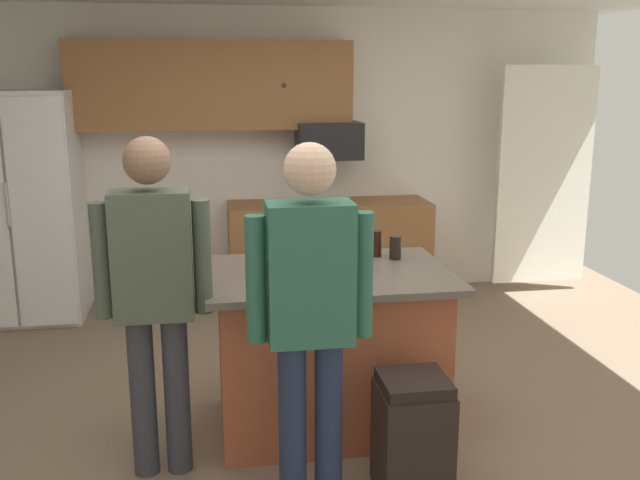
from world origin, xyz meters
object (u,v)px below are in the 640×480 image
(glass_stout_tall, at_px, (265,251))
(trash_bin, at_px, (412,436))
(refrigerator, at_px, (21,207))
(microwave_over_range, at_px, (329,140))
(kitchen_island, at_px, (328,348))
(mug_blue_stoneware, at_px, (260,266))
(glass_dark_ale, at_px, (395,248))
(person_elder_center, at_px, (310,306))
(glass_pilsner, at_px, (272,258))
(tumbler_amber, at_px, (377,244))
(person_guest_by_door, at_px, (154,285))

(glass_stout_tall, relative_size, trash_bin, 0.27)
(refrigerator, distance_m, trash_bin, 3.97)
(microwave_over_range, distance_m, kitchen_island, 2.62)
(glass_stout_tall, distance_m, trash_bin, 1.35)
(mug_blue_stoneware, bearing_deg, glass_dark_ale, 15.26)
(microwave_over_range, xyz_separation_m, trash_bin, (-0.13, -3.15, -1.15))
(person_elder_center, distance_m, glass_pilsner, 0.88)
(refrigerator, relative_size, trash_bin, 3.11)
(glass_pilsner, bearing_deg, kitchen_island, -13.02)
(person_elder_center, xyz_separation_m, glass_stout_tall, (-0.12, 1.01, 0.01))
(refrigerator, distance_m, tumbler_amber, 3.22)
(glass_pilsner, bearing_deg, glass_stout_tall, 103.14)
(mug_blue_stoneware, height_order, trash_bin, mug_blue_stoneware)
(person_guest_by_door, bearing_deg, person_elder_center, -53.18)
(kitchen_island, distance_m, mug_blue_stoneware, 0.65)
(person_elder_center, relative_size, glass_stout_tall, 10.72)
(person_guest_by_door, xyz_separation_m, tumbler_amber, (1.28, 0.65, 0.01))
(person_elder_center, height_order, mug_blue_stoneware, person_elder_center)
(person_elder_center, bearing_deg, person_guest_by_door, 73.46)
(microwave_over_range, distance_m, person_guest_by_door, 3.10)
(person_elder_center, relative_size, glass_dark_ale, 12.32)
(kitchen_island, relative_size, glass_stout_tall, 8.50)
(person_guest_by_door, height_order, tumbler_amber, person_guest_by_door)
(refrigerator, bearing_deg, glass_stout_tall, -48.37)
(mug_blue_stoneware, distance_m, glass_stout_tall, 0.23)
(person_elder_center, xyz_separation_m, tumbler_amber, (0.57, 1.09, 0.01))
(person_elder_center, bearing_deg, tumbler_amber, -12.07)
(mug_blue_stoneware, bearing_deg, trash_bin, -47.47)
(mug_blue_stoneware, xyz_separation_m, glass_pilsner, (0.08, 0.09, 0.02))
(person_guest_by_door, relative_size, person_elder_center, 1.00)
(microwave_over_range, relative_size, person_guest_by_door, 0.32)
(kitchen_island, relative_size, person_guest_by_door, 0.79)
(glass_pilsner, bearing_deg, person_elder_center, -84.31)
(microwave_over_range, xyz_separation_m, glass_pilsner, (-0.73, -2.33, -0.44))
(kitchen_island, height_order, glass_dark_ale, glass_dark_ale)
(glass_stout_tall, bearing_deg, trash_bin, -56.84)
(refrigerator, bearing_deg, microwave_over_range, 2.61)
(microwave_over_range, relative_size, glass_pilsner, 3.71)
(kitchen_island, bearing_deg, glass_dark_ale, 25.13)
(glass_stout_tall, relative_size, glass_pilsner, 1.08)
(refrigerator, bearing_deg, mug_blue_stoneware, -52.01)
(refrigerator, bearing_deg, kitchen_island, -46.23)
(refrigerator, height_order, mug_blue_stoneware, refrigerator)
(refrigerator, distance_m, kitchen_island, 3.19)
(trash_bin, bearing_deg, tumbler_amber, 86.72)
(person_elder_center, distance_m, tumbler_amber, 1.23)
(glass_stout_tall, distance_m, glass_dark_ale, 0.78)
(mug_blue_stoneware, bearing_deg, microwave_over_range, 71.58)
(mug_blue_stoneware, distance_m, glass_dark_ale, 0.86)
(kitchen_island, bearing_deg, trash_bin, -69.20)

